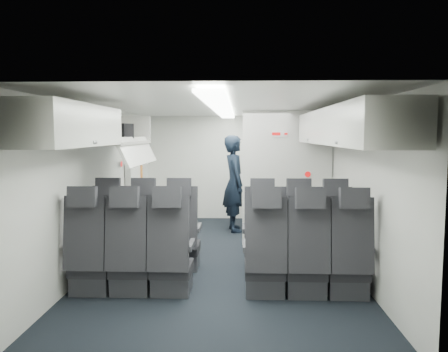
# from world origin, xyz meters

# --- Properties ---
(cabin_shell) EXTENTS (3.41, 6.01, 2.16)m
(cabin_shell) POSITION_xyz_m (0.00, 0.00, 1.12)
(cabin_shell) COLOR black
(cabin_shell) RESTS_ON ground
(seat_row_front) EXTENTS (3.33, 0.56, 1.24)m
(seat_row_front) POSITION_xyz_m (-0.00, -0.53, 0.40)
(seat_row_front) COLOR #242427
(seat_row_front) RESTS_ON cabin_shell
(seat_row_mid) EXTENTS (3.33, 0.56, 1.24)m
(seat_row_mid) POSITION_xyz_m (-0.00, -1.43, 0.40)
(seat_row_mid) COLOR #242427
(seat_row_mid) RESTS_ON cabin_shell
(overhead_bin_left_rear) EXTENTS (0.53, 1.80, 0.40)m
(overhead_bin_left_rear) POSITION_xyz_m (-1.40, -2.00, 1.86)
(overhead_bin_left_rear) COLOR silver
(overhead_bin_left_rear) RESTS_ON cabin_shell
(overhead_bin_left_front_open) EXTENTS (0.64, 1.70, 0.72)m
(overhead_bin_left_front_open) POSITION_xyz_m (-1.44, -0.25, 1.74)
(overhead_bin_left_front_open) COLOR #9E9E93
(overhead_bin_left_front_open) RESTS_ON cabin_shell
(overhead_bin_right_rear) EXTENTS (0.53, 1.80, 0.40)m
(overhead_bin_right_rear) POSITION_xyz_m (1.40, -2.00, 1.86)
(overhead_bin_right_rear) COLOR silver
(overhead_bin_right_rear) RESTS_ON cabin_shell
(overhead_bin_right_front) EXTENTS (0.53, 1.70, 0.40)m
(overhead_bin_right_front) POSITION_xyz_m (1.40, -0.25, 1.86)
(overhead_bin_right_front) COLOR silver
(overhead_bin_right_front) RESTS_ON cabin_shell
(bulkhead_partition) EXTENTS (1.40, 0.15, 2.13)m
(bulkhead_partition) POSITION_xyz_m (0.98, 0.80, 1.08)
(bulkhead_partition) COLOR silver
(bulkhead_partition) RESTS_ON cabin_shell
(galley_unit) EXTENTS (0.85, 0.52, 1.90)m
(galley_unit) POSITION_xyz_m (0.95, 2.72, 0.95)
(galley_unit) COLOR #939399
(galley_unit) RESTS_ON cabin_shell
(boarding_door) EXTENTS (0.12, 1.27, 1.86)m
(boarding_door) POSITION_xyz_m (-1.64, 1.55, 0.95)
(boarding_door) COLOR silver
(boarding_door) RESTS_ON cabin_shell
(flight_attendant) EXTENTS (0.54, 0.71, 1.76)m
(flight_attendant) POSITION_xyz_m (0.14, 1.82, 0.88)
(flight_attendant) COLOR black
(flight_attendant) RESTS_ON ground
(carry_on_bag) EXTENTS (0.43, 0.35, 0.22)m
(carry_on_bag) POSITION_xyz_m (-1.41, -0.28, 1.81)
(carry_on_bag) COLOR black
(carry_on_bag) RESTS_ON overhead_bin_left_front_open
(papers) EXTENTS (0.22, 0.05, 0.16)m
(papers) POSITION_xyz_m (0.33, 1.77, 1.01)
(papers) COLOR white
(papers) RESTS_ON flight_attendant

